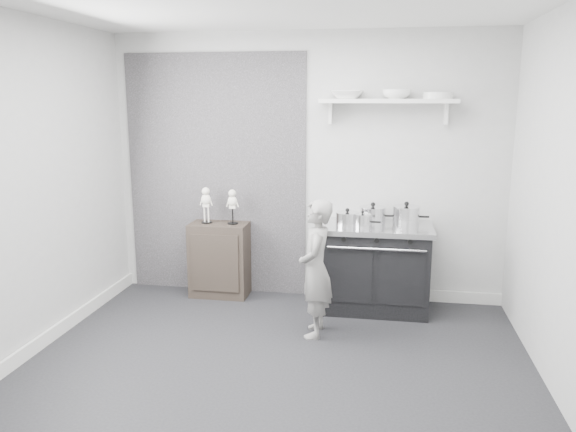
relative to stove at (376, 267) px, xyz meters
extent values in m
plane|color=black|center=(-0.74, -1.48, -0.43)|extent=(4.00, 4.00, 0.00)
cube|color=#BCBCB9|center=(-0.74, 0.32, 0.92)|extent=(4.00, 0.02, 2.70)
cube|color=#BCBCB9|center=(-0.74, -3.28, 0.92)|extent=(4.00, 0.02, 2.70)
cube|color=#BCBCB9|center=(-2.74, -1.48, 0.92)|extent=(0.02, 3.60, 2.70)
cube|color=#BCBCB9|center=(1.26, -1.48, 0.92)|extent=(0.02, 3.60, 2.70)
cube|color=black|center=(-1.69, 0.31, 0.82)|extent=(1.90, 0.02, 2.50)
cube|color=silver|center=(0.26, 0.30, -0.37)|extent=(2.00, 0.03, 0.12)
cube|color=silver|center=(-2.72, -1.48, -0.37)|extent=(0.03, 3.60, 0.12)
cube|color=silver|center=(0.06, 0.19, 1.59)|extent=(1.30, 0.26, 0.04)
cube|color=silver|center=(-0.49, 0.26, 1.47)|extent=(0.03, 0.12, 0.20)
cube|color=silver|center=(0.61, 0.26, 1.47)|extent=(0.03, 0.12, 0.20)
cube|color=black|center=(0.00, 0.00, -0.03)|extent=(1.00, 0.60, 0.80)
cube|color=silver|center=(0.00, 0.00, 0.40)|extent=(1.06, 0.64, 0.05)
cube|color=black|center=(-0.24, -0.29, -0.01)|extent=(0.42, 0.02, 0.52)
cube|color=black|center=(0.24, -0.29, -0.01)|extent=(0.42, 0.02, 0.52)
cylinder|color=silver|center=(0.00, -0.32, 0.27)|extent=(0.90, 0.02, 0.02)
cylinder|color=black|center=(-0.30, -0.31, 0.35)|extent=(0.04, 0.03, 0.04)
cylinder|color=black|center=(0.00, -0.31, 0.35)|extent=(0.04, 0.03, 0.04)
cylinder|color=black|center=(0.30, -0.31, 0.35)|extent=(0.04, 0.03, 0.04)
cube|color=black|center=(-1.62, 0.13, -0.04)|extent=(0.60, 0.35, 0.78)
imported|color=gray|center=(-0.51, -0.71, 0.18)|extent=(0.30, 0.45, 1.21)
cylinder|color=silver|center=(-0.29, -0.08, 0.48)|extent=(0.22, 0.22, 0.12)
cylinder|color=silver|center=(-0.29, -0.08, 0.55)|extent=(0.22, 0.22, 0.01)
sphere|color=black|center=(-0.29, -0.08, 0.58)|extent=(0.04, 0.04, 0.04)
cylinder|color=black|center=(-0.14, -0.08, 0.48)|extent=(0.10, 0.02, 0.02)
cylinder|color=silver|center=(-0.05, 0.13, 0.49)|extent=(0.25, 0.25, 0.14)
cylinder|color=silver|center=(-0.05, 0.13, 0.57)|extent=(0.26, 0.26, 0.01)
sphere|color=black|center=(-0.05, 0.13, 0.60)|extent=(0.05, 0.05, 0.05)
cylinder|color=black|center=(0.12, 0.13, 0.49)|extent=(0.10, 0.02, 0.02)
cylinder|color=silver|center=(0.27, 0.08, 0.50)|extent=(0.26, 0.26, 0.17)
cylinder|color=silver|center=(0.27, 0.08, 0.59)|extent=(0.26, 0.26, 0.02)
sphere|color=black|center=(0.27, 0.08, 0.62)|extent=(0.05, 0.05, 0.05)
cylinder|color=black|center=(0.44, 0.08, 0.50)|extent=(0.10, 0.02, 0.02)
cylinder|color=silver|center=(-0.14, -0.13, 0.48)|extent=(0.16, 0.16, 0.12)
cylinder|color=silver|center=(-0.14, -0.13, 0.55)|extent=(0.16, 0.16, 0.01)
sphere|color=black|center=(-0.14, -0.13, 0.57)|extent=(0.03, 0.03, 0.03)
cylinder|color=black|center=(-0.02, -0.13, 0.48)|extent=(0.10, 0.02, 0.02)
imported|color=white|center=(-0.33, 0.19, 1.65)|extent=(0.32, 0.32, 0.08)
imported|color=white|center=(0.14, 0.19, 1.66)|extent=(0.27, 0.27, 0.08)
cylinder|color=silver|center=(0.52, 0.19, 1.64)|extent=(0.28, 0.28, 0.06)
camera|label=1|loc=(0.03, -5.33, 1.62)|focal=35.00mm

